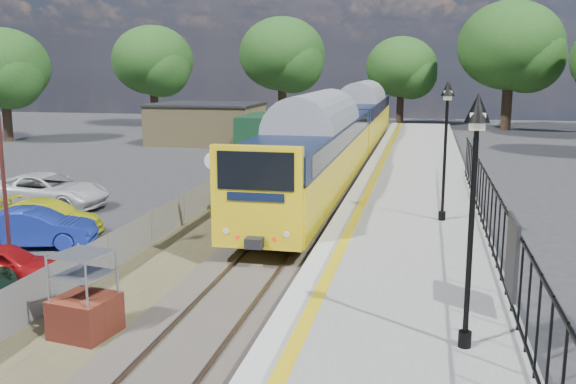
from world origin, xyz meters
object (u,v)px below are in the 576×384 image
(speed_sign, at_px, (213,179))
(car_white, at_px, (48,191))
(car_red, at_px, (2,265))
(train, at_px, (345,128))
(car_yellow, at_px, (49,216))
(victorian_lamp_north, at_px, (447,118))
(victorian_lamp_south, at_px, (475,163))
(brick_plinth, at_px, (84,297))
(car_blue, at_px, (34,228))

(speed_sign, height_order, car_white, speed_sign)
(car_red, bearing_deg, train, -33.34)
(car_yellow, bearing_deg, car_red, -152.59)
(train, height_order, car_red, train)
(train, bearing_deg, victorian_lamp_north, -72.04)
(victorian_lamp_north, height_order, car_yellow, victorian_lamp_north)
(victorian_lamp_north, bearing_deg, victorian_lamp_south, -88.85)
(victorian_lamp_south, bearing_deg, car_red, 164.43)
(brick_plinth, bearing_deg, speed_sign, 89.49)
(speed_sign, relative_size, car_yellow, 0.74)
(victorian_lamp_south, distance_m, victorian_lamp_north, 10.00)
(car_blue, xyz_separation_m, car_white, (-3.00, 5.54, 0.08))
(victorian_lamp_north, height_order, speed_sign, victorian_lamp_north)
(brick_plinth, xyz_separation_m, car_blue, (-5.40, 6.27, -0.30))
(car_blue, relative_size, car_yellow, 0.96)
(car_blue, bearing_deg, brick_plinth, -154.79)
(car_blue, distance_m, car_yellow, 1.91)
(car_yellow, bearing_deg, victorian_lamp_north, -78.33)
(train, distance_m, car_red, 23.97)
(victorian_lamp_north, relative_size, car_white, 0.88)
(victorian_lamp_south, xyz_separation_m, car_blue, (-13.48, 7.07, -3.65))
(victorian_lamp_south, distance_m, car_red, 13.01)
(car_red, xyz_separation_m, car_white, (-4.47, 9.27, 0.12))
(speed_sign, bearing_deg, victorian_lamp_south, -47.37)
(car_red, bearing_deg, brick_plinth, -140.50)
(car_white, bearing_deg, victorian_lamp_north, -97.26)
(car_blue, bearing_deg, train, -37.98)
(brick_plinth, height_order, car_white, brick_plinth)
(victorian_lamp_south, bearing_deg, car_white, 142.57)
(brick_plinth, distance_m, speed_sign, 8.77)
(brick_plinth, relative_size, car_yellow, 0.48)
(car_red, xyz_separation_m, car_blue, (-1.46, 3.72, 0.04))
(car_blue, xyz_separation_m, car_yellow, (-0.59, 1.81, -0.06))
(train, bearing_deg, car_white, -128.63)
(victorian_lamp_south, relative_size, car_white, 0.88)
(car_blue, bearing_deg, victorian_lamp_south, -133.19)
(speed_sign, distance_m, car_yellow, 6.27)
(train, relative_size, car_blue, 10.34)
(train, height_order, car_blue, train)
(train, relative_size, brick_plinth, 20.69)
(car_white, bearing_deg, victorian_lamp_south, -125.57)
(car_blue, bearing_deg, car_white, 12.93)
(victorian_lamp_south, height_order, victorian_lamp_north, same)
(victorian_lamp_north, distance_m, car_white, 16.87)
(train, bearing_deg, victorian_lamp_south, -78.21)
(car_white, bearing_deg, car_yellow, -145.23)
(car_blue, relative_size, car_white, 0.75)
(victorian_lamp_south, xyz_separation_m, brick_plinth, (-8.08, 0.80, -3.35))
(victorian_lamp_north, distance_m, speed_sign, 8.12)
(train, height_order, speed_sign, train)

